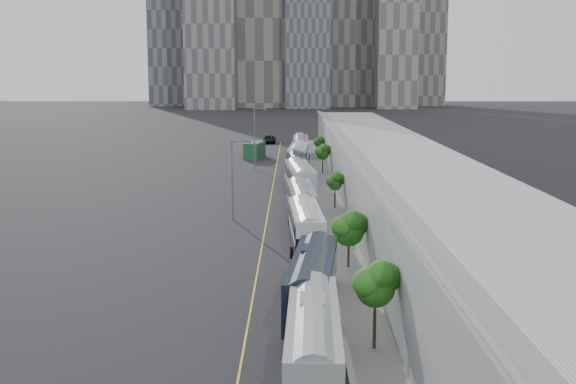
{
  "coord_description": "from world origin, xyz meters",
  "views": [
    {
      "loc": [
        1.2,
        -26.83,
        14.98
      ],
      "look_at": [
        0.74,
        47.12,
        3.0
      ],
      "focal_mm": 45.0,
      "sensor_mm": 36.0,
      "label": 1
    }
  ],
  "objects_px": {
    "bus_0": "(313,349)",
    "street_lamp_far": "(256,135)",
    "bus_2": "(306,229)",
    "bus_3": "(301,204)",
    "bus_4": "(300,181)",
    "bus_6": "(299,158)",
    "shipping_container": "(255,150)",
    "bus_1": "(313,286)",
    "street_lamp_near": "(234,173)",
    "suv": "(269,139)",
    "bus_7": "(301,148)",
    "bus_5": "(298,170)"
  },
  "relations": [
    {
      "from": "bus_7",
      "to": "shipping_container",
      "type": "distance_m",
      "value": 8.6
    },
    {
      "from": "bus_0",
      "to": "bus_3",
      "type": "bearing_deg",
      "value": 91.66
    },
    {
      "from": "street_lamp_far",
      "to": "bus_5",
      "type": "bearing_deg",
      "value": -61.8
    },
    {
      "from": "street_lamp_far",
      "to": "suv",
      "type": "xyz_separation_m",
      "value": [
        0.67,
        45.78,
        -4.8
      ]
    },
    {
      "from": "bus_0",
      "to": "street_lamp_far",
      "type": "relative_size",
      "value": 1.31
    },
    {
      "from": "bus_4",
      "to": "street_lamp_far",
      "type": "height_order",
      "value": "street_lamp_far"
    },
    {
      "from": "bus_6",
      "to": "shipping_container",
      "type": "height_order",
      "value": "bus_6"
    },
    {
      "from": "bus_1",
      "to": "shipping_container",
      "type": "xyz_separation_m",
      "value": [
        -8.21,
        86.1,
        -0.12
      ]
    },
    {
      "from": "bus_4",
      "to": "shipping_container",
      "type": "bearing_deg",
      "value": 96.08
    },
    {
      "from": "bus_4",
      "to": "suv",
      "type": "distance_m",
      "value": 70.68
    },
    {
      "from": "bus_6",
      "to": "bus_7",
      "type": "height_order",
      "value": "bus_6"
    },
    {
      "from": "bus_4",
      "to": "suv",
      "type": "height_order",
      "value": "bus_4"
    },
    {
      "from": "bus_1",
      "to": "bus_6",
      "type": "relative_size",
      "value": 0.94
    },
    {
      "from": "bus_1",
      "to": "bus_3",
      "type": "distance_m",
      "value": 30.47
    },
    {
      "from": "bus_0",
      "to": "bus_4",
      "type": "bearing_deg",
      "value": 91.65
    },
    {
      "from": "bus_6",
      "to": "shipping_container",
      "type": "relative_size",
      "value": 2.05
    },
    {
      "from": "bus_7",
      "to": "shipping_container",
      "type": "height_order",
      "value": "bus_7"
    },
    {
      "from": "bus_2",
      "to": "bus_4",
      "type": "distance_m",
      "value": 27.54
    },
    {
      "from": "bus_0",
      "to": "bus_1",
      "type": "relative_size",
      "value": 0.98
    },
    {
      "from": "bus_6",
      "to": "bus_0",
      "type": "bearing_deg",
      "value": -86.45
    },
    {
      "from": "bus_2",
      "to": "bus_3",
      "type": "height_order",
      "value": "bus_3"
    },
    {
      "from": "bus_0",
      "to": "street_lamp_far",
      "type": "bearing_deg",
      "value": 96.44
    },
    {
      "from": "bus_4",
      "to": "street_lamp_near",
      "type": "xyz_separation_m",
      "value": [
        -7.0,
        -15.9,
        3.16
      ]
    },
    {
      "from": "suv",
      "to": "bus_3",
      "type": "bearing_deg",
      "value": -84.71
    },
    {
      "from": "bus_3",
      "to": "bus_5",
      "type": "xyz_separation_m",
      "value": [
        -0.22,
        27.19,
        0.05
      ]
    },
    {
      "from": "bus_7",
      "to": "street_lamp_near",
      "type": "bearing_deg",
      "value": -96.72
    },
    {
      "from": "bus_2",
      "to": "bus_3",
      "type": "distance_m",
      "value": 12.63
    },
    {
      "from": "suv",
      "to": "bus_6",
      "type": "bearing_deg",
      "value": -80.87
    },
    {
      "from": "bus_0",
      "to": "bus_6",
      "type": "relative_size",
      "value": 0.92
    },
    {
      "from": "street_lamp_far",
      "to": "shipping_container",
      "type": "bearing_deg",
      "value": 93.59
    },
    {
      "from": "street_lamp_near",
      "to": "suv",
      "type": "relative_size",
      "value": 1.38
    },
    {
      "from": "bus_4",
      "to": "bus_0",
      "type": "bearing_deg",
      "value": -94.69
    },
    {
      "from": "bus_0",
      "to": "street_lamp_near",
      "type": "distance_m",
      "value": 41.02
    },
    {
      "from": "bus_3",
      "to": "bus_4",
      "type": "height_order",
      "value": "bus_4"
    },
    {
      "from": "shipping_container",
      "to": "bus_1",
      "type": "bearing_deg",
      "value": -74.07
    },
    {
      "from": "bus_0",
      "to": "bus_6",
      "type": "xyz_separation_m",
      "value": [
        -0.06,
        82.24,
        0.13
      ]
    },
    {
      "from": "bus_4",
      "to": "street_lamp_near",
      "type": "relative_size",
      "value": 1.69
    },
    {
      "from": "bus_1",
      "to": "bus_7",
      "type": "xyz_separation_m",
      "value": [
        0.19,
        87.94,
        0.11
      ]
    },
    {
      "from": "street_lamp_near",
      "to": "street_lamp_far",
      "type": "xyz_separation_m",
      "value": [
        0.17,
        40.52,
        0.76
      ]
    },
    {
      "from": "bus_4",
      "to": "bus_5",
      "type": "bearing_deg",
      "value": 86.13
    },
    {
      "from": "bus_2",
      "to": "shipping_container",
      "type": "height_order",
      "value": "bus_2"
    },
    {
      "from": "bus_5",
      "to": "bus_7",
      "type": "xyz_separation_m",
      "value": [
        0.77,
        30.29,
        0.11
      ]
    },
    {
      "from": "bus_6",
      "to": "suv",
      "type": "height_order",
      "value": "bus_6"
    },
    {
      "from": "bus_0",
      "to": "street_lamp_far",
      "type": "xyz_separation_m",
      "value": [
        -6.93,
        80.79,
        4.06
      ]
    },
    {
      "from": "bus_1",
      "to": "bus_4",
      "type": "xyz_separation_m",
      "value": [
        -0.38,
        45.38,
        0.13
      ]
    },
    {
      "from": "street_lamp_near",
      "to": "bus_4",
      "type": "bearing_deg",
      "value": 66.26
    },
    {
      "from": "street_lamp_far",
      "to": "bus_0",
      "type": "bearing_deg",
      "value": -85.09
    },
    {
      "from": "bus_6",
      "to": "shipping_container",
      "type": "xyz_separation_m",
      "value": [
        -7.89,
        14.65,
        -0.24
      ]
    },
    {
      "from": "shipping_container",
      "to": "bus_6",
      "type": "bearing_deg",
      "value": -51.22
    },
    {
      "from": "bus_3",
      "to": "shipping_container",
      "type": "bearing_deg",
      "value": 95.04
    }
  ]
}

